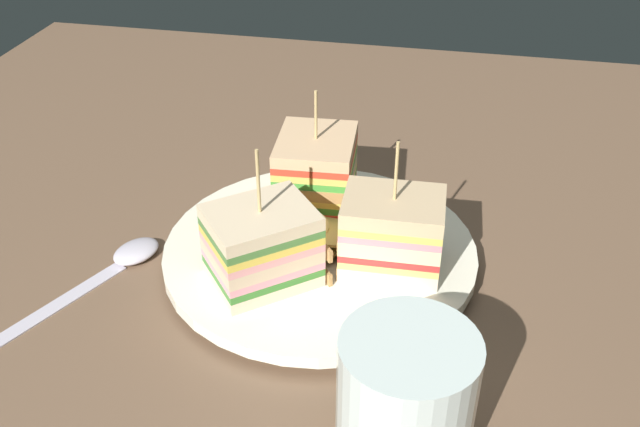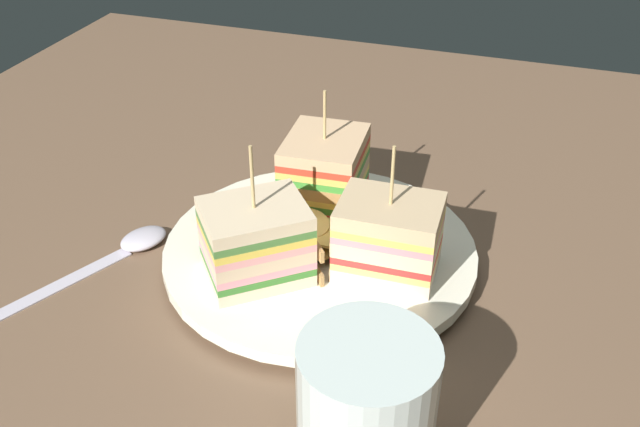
{
  "view_description": "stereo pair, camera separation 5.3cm",
  "coord_description": "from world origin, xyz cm",
  "px_view_note": "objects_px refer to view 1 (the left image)",
  "views": [
    {
      "loc": [
        -8.99,
        43.54,
        34.26
      ],
      "look_at": [
        0.0,
        0.0,
        4.72
      ],
      "focal_mm": 40.2,
      "sensor_mm": 36.0,
      "label": 1
    },
    {
      "loc": [
        -14.14,
        42.15,
        34.26
      ],
      "look_at": [
        0.0,
        0.0,
        4.72
      ],
      "focal_mm": 40.2,
      "sensor_mm": 36.0,
      "label": 2
    }
  ],
  "objects_px": {
    "plate": "(320,253)",
    "drinking_glass": "(405,409)",
    "spoon": "(120,262)",
    "sandwich_wedge_1": "(262,246)",
    "sandwich_wedge_2": "(391,233)",
    "chip_pile": "(317,237)",
    "sandwich_wedge_0": "(316,174)"
  },
  "relations": [
    {
      "from": "sandwich_wedge_0",
      "to": "spoon",
      "type": "relative_size",
      "value": 0.73
    },
    {
      "from": "plate",
      "to": "sandwich_wedge_1",
      "type": "bearing_deg",
      "value": 55.84
    },
    {
      "from": "plate",
      "to": "chip_pile",
      "type": "xyz_separation_m",
      "value": [
        0.0,
        0.0,
        0.02
      ]
    },
    {
      "from": "spoon",
      "to": "drinking_glass",
      "type": "relative_size",
      "value": 1.67
    },
    {
      "from": "plate",
      "to": "chip_pile",
      "type": "relative_size",
      "value": 3.58
    },
    {
      "from": "sandwich_wedge_0",
      "to": "drinking_glass",
      "type": "height_order",
      "value": "sandwich_wedge_0"
    },
    {
      "from": "spoon",
      "to": "chip_pile",
      "type": "bearing_deg",
      "value": -52.57
    },
    {
      "from": "sandwich_wedge_0",
      "to": "chip_pile",
      "type": "relative_size",
      "value": 1.55
    },
    {
      "from": "sandwich_wedge_1",
      "to": "chip_pile",
      "type": "height_order",
      "value": "sandwich_wedge_1"
    },
    {
      "from": "spoon",
      "to": "drinking_glass",
      "type": "distance_m",
      "value": 0.27
    },
    {
      "from": "plate",
      "to": "sandwich_wedge_2",
      "type": "distance_m",
      "value": 0.07
    },
    {
      "from": "sandwich_wedge_2",
      "to": "plate",
      "type": "bearing_deg",
      "value": -13.95
    },
    {
      "from": "spoon",
      "to": "sandwich_wedge_1",
      "type": "bearing_deg",
      "value": -70.08
    },
    {
      "from": "sandwich_wedge_2",
      "to": "chip_pile",
      "type": "xyz_separation_m",
      "value": [
        0.06,
        -0.01,
        -0.02
      ]
    },
    {
      "from": "chip_pile",
      "to": "spoon",
      "type": "bearing_deg",
      "value": 11.97
    },
    {
      "from": "spoon",
      "to": "sandwich_wedge_0",
      "type": "bearing_deg",
      "value": -31.35
    },
    {
      "from": "sandwich_wedge_1",
      "to": "sandwich_wedge_2",
      "type": "distance_m",
      "value": 0.09
    },
    {
      "from": "plate",
      "to": "drinking_glass",
      "type": "distance_m",
      "value": 0.18
    },
    {
      "from": "sandwich_wedge_1",
      "to": "spoon",
      "type": "bearing_deg",
      "value": 135.46
    },
    {
      "from": "drinking_glass",
      "to": "sandwich_wedge_2",
      "type": "bearing_deg",
      "value": -80.16
    },
    {
      "from": "sandwich_wedge_1",
      "to": "drinking_glass",
      "type": "bearing_deg",
      "value": -85.05
    },
    {
      "from": "sandwich_wedge_1",
      "to": "spoon",
      "type": "xyz_separation_m",
      "value": [
        0.12,
        -0.01,
        -0.04
      ]
    },
    {
      "from": "sandwich_wedge_2",
      "to": "drinking_glass",
      "type": "distance_m",
      "value": 0.15
    },
    {
      "from": "sandwich_wedge_0",
      "to": "chip_pile",
      "type": "xyz_separation_m",
      "value": [
        -0.01,
        0.06,
        -0.02
      ]
    },
    {
      "from": "plate",
      "to": "drinking_glass",
      "type": "relative_size",
      "value": 2.83
    },
    {
      "from": "plate",
      "to": "sandwich_wedge_0",
      "type": "height_order",
      "value": "sandwich_wedge_0"
    },
    {
      "from": "sandwich_wedge_0",
      "to": "sandwich_wedge_1",
      "type": "relative_size",
      "value": 0.98
    },
    {
      "from": "sandwich_wedge_1",
      "to": "chip_pile",
      "type": "relative_size",
      "value": 1.57
    },
    {
      "from": "plate",
      "to": "sandwich_wedge_1",
      "type": "height_order",
      "value": "sandwich_wedge_1"
    },
    {
      "from": "plate",
      "to": "sandwich_wedge_0",
      "type": "relative_size",
      "value": 2.31
    },
    {
      "from": "spoon",
      "to": "drinking_glass",
      "type": "xyz_separation_m",
      "value": [
        -0.23,
        0.13,
        0.03
      ]
    },
    {
      "from": "drinking_glass",
      "to": "plate",
      "type": "bearing_deg",
      "value": -63.6
    }
  ]
}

